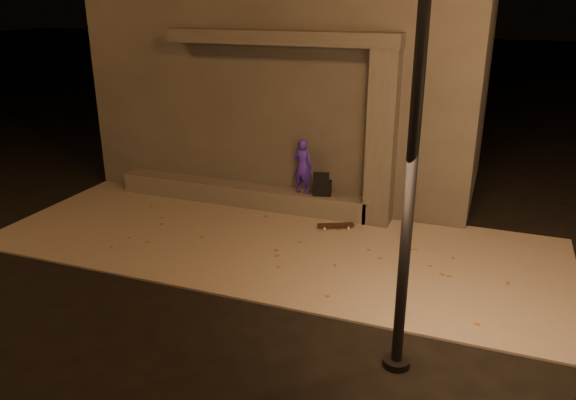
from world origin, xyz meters
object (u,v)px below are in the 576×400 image
at_px(column, 382,140).
at_px(skateboard, 336,225).
at_px(skateboarder, 303,166).
at_px(street_lamp_0, 419,75).
at_px(backpack, 322,187).

distance_m(column, skateboard, 1.99).
height_order(skateboarder, street_lamp_0, street_lamp_0).
bearing_deg(street_lamp_0, skateboarder, 122.12).
relative_size(skateboard, street_lamp_0, 0.11).
xyz_separation_m(skateboard, street_lamp_0, (2.01, -4.09, 3.67)).
bearing_deg(street_lamp_0, skateboard, 116.13).
height_order(skateboarder, skateboard, skateboarder).
relative_size(column, skateboard, 4.73).
relative_size(column, backpack, 6.59).
relative_size(skateboarder, skateboard, 1.59).
distance_m(column, skateboarder, 1.85).
height_order(skateboard, street_lamp_0, street_lamp_0).
bearing_deg(backpack, street_lamp_0, -73.56).
xyz_separation_m(skateboarder, backpack, (0.46, -0.00, -0.42)).
distance_m(skateboard, street_lamp_0, 5.85).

